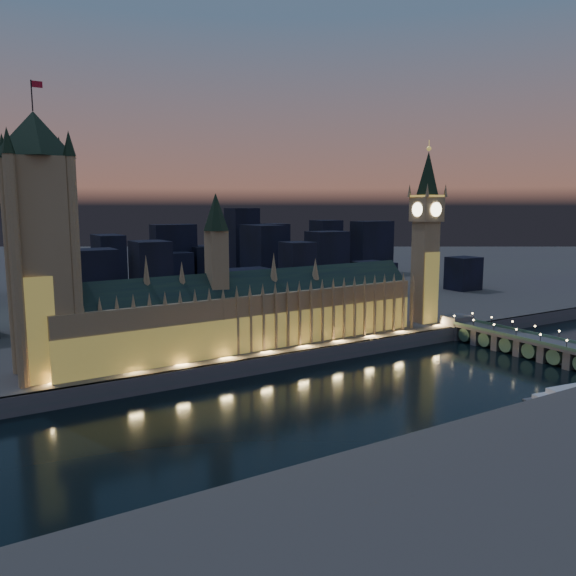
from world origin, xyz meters
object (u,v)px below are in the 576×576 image
victoria_tower (41,234)px  palace_of_westminster (252,311)px  westminster_bridge (526,344)px  elizabeth_tower (426,222)px  river_boat (572,393)px

victoria_tower → palace_of_westminster: bearing=-0.1°
victoria_tower → westminster_bridge: victoria_tower is taller
victoria_tower → elizabeth_tower: bearing=0.0°
palace_of_westminster → victoria_tower: bearing=179.9°
palace_of_westminster → elizabeth_tower: 127.95m
elizabeth_tower → victoria_tower: bearing=-180.0°
victoria_tower → elizabeth_tower: 218.01m
victoria_tower → river_boat: size_ratio=2.68×
palace_of_westminster → westminster_bridge: palace_of_westminster is taller
westminster_bridge → elizabeth_tower: bearing=100.0°
elizabeth_tower → westminster_bridge: elizabeth_tower is taller
elizabeth_tower → river_boat: elizabeth_tower is taller
victoria_tower → elizabeth_tower: size_ratio=1.10×
westminster_bridge → river_boat: westminster_bridge is taller
elizabeth_tower → river_boat: 139.98m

